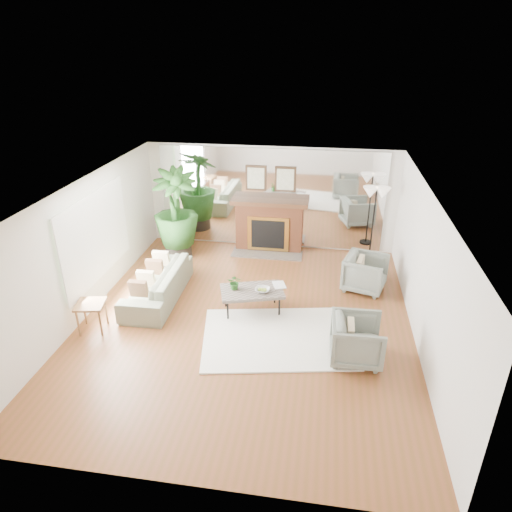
% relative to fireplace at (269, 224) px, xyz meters
% --- Properties ---
extents(ground, '(7.00, 7.00, 0.00)m').
position_rel_fireplace_xyz_m(ground, '(0.00, -3.26, -0.66)').
color(ground, brown).
rests_on(ground, ground).
extents(wall_left, '(0.02, 7.00, 2.50)m').
position_rel_fireplace_xyz_m(wall_left, '(-2.99, -3.26, 0.59)').
color(wall_left, silver).
rests_on(wall_left, ground).
extents(wall_right, '(0.02, 7.00, 2.50)m').
position_rel_fireplace_xyz_m(wall_right, '(2.99, -3.26, 0.59)').
color(wall_right, silver).
rests_on(wall_right, ground).
extents(wall_back, '(6.00, 0.02, 2.50)m').
position_rel_fireplace_xyz_m(wall_back, '(0.00, 0.23, 0.59)').
color(wall_back, silver).
rests_on(wall_back, ground).
extents(mirror_panel, '(5.40, 0.04, 2.40)m').
position_rel_fireplace_xyz_m(mirror_panel, '(0.00, 0.21, 0.59)').
color(mirror_panel, silver).
rests_on(mirror_panel, wall_back).
extents(window_panel, '(0.04, 2.40, 1.50)m').
position_rel_fireplace_xyz_m(window_panel, '(-2.96, -2.86, 0.69)').
color(window_panel, '#B2E09E').
rests_on(window_panel, wall_left).
extents(fireplace, '(1.85, 0.83, 2.05)m').
position_rel_fireplace_xyz_m(fireplace, '(0.00, 0.00, 0.00)').
color(fireplace, brown).
rests_on(fireplace, ground).
extents(area_rug, '(2.89, 2.30, 0.03)m').
position_rel_fireplace_xyz_m(area_rug, '(0.64, -3.70, -0.65)').
color(area_rug, white).
rests_on(area_rug, ground).
extents(coffee_table, '(1.31, 0.99, 0.46)m').
position_rel_fireplace_xyz_m(coffee_table, '(0.05, -2.90, -0.23)').
color(coffee_table, '#6B5D54').
rests_on(coffee_table, ground).
extents(sofa, '(0.90, 2.21, 0.64)m').
position_rel_fireplace_xyz_m(sofa, '(-1.89, -2.68, -0.34)').
color(sofa, gray).
rests_on(sofa, ground).
extents(armchair_back, '(1.02, 1.00, 0.75)m').
position_rel_fireplace_xyz_m(armchair_back, '(2.22, -1.69, -0.28)').
color(armchair_back, gray).
rests_on(armchair_back, ground).
extents(armchair_front, '(0.84, 0.82, 0.75)m').
position_rel_fireplace_xyz_m(armchair_front, '(1.95, -4.07, -0.28)').
color(armchair_front, gray).
rests_on(armchair_front, ground).
extents(side_table, '(0.56, 0.56, 0.55)m').
position_rel_fireplace_xyz_m(side_table, '(-2.65, -3.95, -0.20)').
color(side_table, olive).
rests_on(side_table, ground).
extents(potted_ficus, '(1.27, 1.27, 2.14)m').
position_rel_fireplace_xyz_m(potted_ficus, '(-2.09, -0.73, 0.48)').
color(potted_ficus, black).
rests_on(potted_ficus, ground).
extents(floor_lamp, '(0.59, 0.33, 1.82)m').
position_rel_fireplace_xyz_m(floor_lamp, '(2.40, -0.37, 0.89)').
color(floor_lamp, black).
rests_on(floor_lamp, ground).
extents(tabletop_plant, '(0.28, 0.24, 0.29)m').
position_rel_fireplace_xyz_m(tabletop_plant, '(-0.27, -2.91, -0.05)').
color(tabletop_plant, '#2A6023').
rests_on(tabletop_plant, coffee_table).
extents(fruit_bowl, '(0.28, 0.28, 0.07)m').
position_rel_fireplace_xyz_m(fruit_bowl, '(0.25, -2.92, -0.16)').
color(fruit_bowl, olive).
rests_on(fruit_bowl, coffee_table).
extents(book, '(0.31, 0.36, 0.02)m').
position_rel_fireplace_xyz_m(book, '(0.44, -2.69, -0.18)').
color(book, olive).
rests_on(book, coffee_table).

